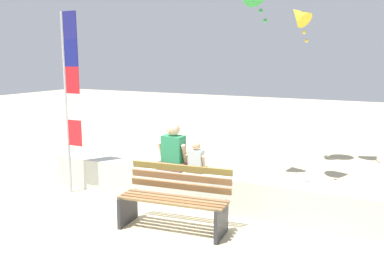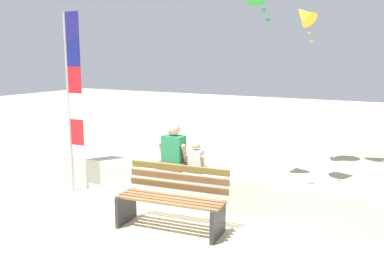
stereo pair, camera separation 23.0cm
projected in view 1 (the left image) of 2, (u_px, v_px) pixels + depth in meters
The scene contains 7 objects.
ground_plane at pixel (162, 230), 6.09m from camera, with size 40.00×40.00×0.00m, color #C5B791.
seawall_ledge at pixel (199, 188), 7.10m from camera, with size 5.81×0.45×0.56m, color beige.
park_bench at pixel (175, 200), 6.09m from camera, with size 1.61×0.78×0.88m.
person_adult at pixel (173, 151), 7.19m from camera, with size 0.52×0.38×0.79m.
person_child at pixel (196, 160), 7.01m from camera, with size 0.34×0.25×0.51m.
flag_banner at pixel (70, 91), 7.42m from camera, with size 0.34×0.05×3.18m.
kite_yellow at pixel (299, 15), 9.23m from camera, with size 0.67×0.60×0.86m.
Camera 1 is at (3.00, -4.92, 2.44)m, focal length 40.04 mm.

